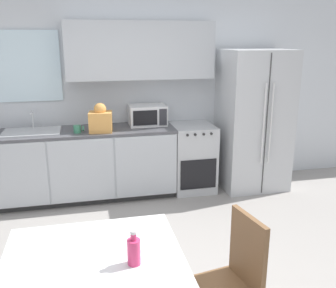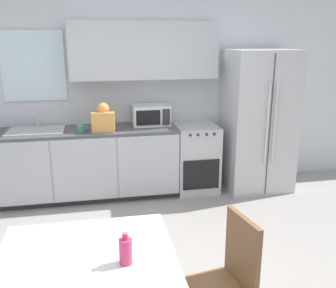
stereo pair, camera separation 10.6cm
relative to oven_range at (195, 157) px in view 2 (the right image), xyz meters
The scene contains 12 objects.
ground_plane 2.17m from the oven_range, 117.05° to the right, with size 12.00×12.00×0.00m, color gray.
wall_back 1.39m from the oven_range, 161.52° to the left, with size 12.00×0.38×2.70m.
kitchen_counter 1.46m from the oven_range, behind, with size 2.36×0.65×0.91m.
oven_range is the anchor object (origin of this frame).
refrigerator 0.98m from the oven_range, ahead, with size 0.87×0.79×1.87m.
kitchen_sink 2.08m from the oven_range, behind, with size 0.68×0.46×0.23m.
microwave 0.84m from the oven_range, 169.85° to the left, with size 0.48×0.36×0.26m.
coffee_mug 1.57m from the oven_range, behind, with size 0.13×0.09×0.09m.
grocery_bag_0 1.36m from the oven_range, behind, with size 0.30×0.26×0.35m.
dining_table 3.00m from the oven_range, 117.65° to the right, with size 1.05×0.87×0.78m.
dining_chair_side 2.73m from the oven_range, 100.26° to the right, with size 0.46×0.46×0.93m.
drink_bottle 3.05m from the oven_range, 112.60° to the right, with size 0.08×0.08×0.21m.
Camera 2 is at (-0.32, -2.79, 2.02)m, focal length 40.00 mm.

